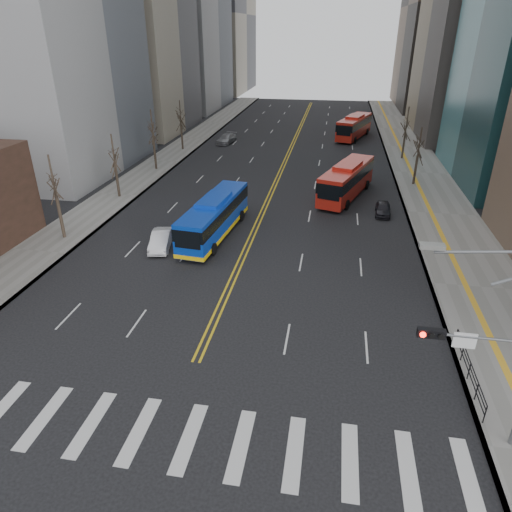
% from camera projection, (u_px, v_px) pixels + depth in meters
% --- Properties ---
extents(ground, '(220.00, 220.00, 0.00)m').
position_uv_depth(ground, '(164.00, 434.00, 20.58)').
color(ground, black).
extents(sidewalk_right, '(7.00, 130.00, 0.15)m').
position_uv_depth(sidewalk_right, '(420.00, 173.00, 57.55)').
color(sidewalk_right, slate).
rests_on(sidewalk_right, ground).
extents(sidewalk_left, '(5.00, 130.00, 0.15)m').
position_uv_depth(sidewalk_left, '(164.00, 161.00, 62.74)').
color(sidewalk_left, slate).
rests_on(sidewalk_left, ground).
extents(crosswalk, '(26.70, 4.00, 0.01)m').
position_uv_depth(crosswalk, '(164.00, 434.00, 20.58)').
color(crosswalk, silver).
rests_on(crosswalk, ground).
extents(centerline, '(0.55, 100.00, 0.01)m').
position_uv_depth(centerline, '(290.00, 150.00, 69.07)').
color(centerline, gold).
rests_on(centerline, ground).
extents(signal_mast, '(5.37, 0.37, 9.39)m').
position_uv_depth(signal_mast, '(501.00, 354.00, 18.07)').
color(signal_mast, slate).
rests_on(signal_mast, ground).
extents(pedestrian_railing, '(0.06, 6.06, 1.02)m').
position_uv_depth(pedestrian_railing, '(470.00, 368.00, 23.32)').
color(pedestrian_railing, black).
rests_on(pedestrian_railing, sidewalk_right).
extents(street_trees, '(35.20, 47.20, 7.60)m').
position_uv_depth(street_trees, '(207.00, 146.00, 49.96)').
color(street_trees, '#2C221B').
rests_on(street_trees, ground).
extents(blue_bus, '(3.69, 12.07, 3.46)m').
position_uv_depth(blue_bus, '(214.00, 216.00, 39.69)').
color(blue_bus, '#0B37B3').
rests_on(blue_bus, ground).
extents(red_bus_near, '(6.11, 11.86, 3.67)m').
position_uv_depth(red_bus_near, '(347.00, 179.00, 48.77)').
color(red_bus_near, red).
rests_on(red_bus_near, ground).
extents(red_bus_far, '(6.05, 11.98, 3.70)m').
position_uv_depth(red_bus_far, '(354.00, 125.00, 75.46)').
color(red_bus_far, red).
rests_on(red_bus_far, ground).
extents(car_white, '(2.21, 4.48, 1.41)m').
position_uv_depth(car_white, '(161.00, 240.00, 37.79)').
color(car_white, white).
rests_on(car_white, ground).
extents(car_dark_mid, '(1.66, 3.65, 1.22)m').
position_uv_depth(car_dark_mid, '(383.00, 209.00, 44.65)').
color(car_dark_mid, black).
rests_on(car_dark_mid, ground).
extents(car_silver, '(2.80, 5.21, 1.44)m').
position_uv_depth(car_silver, '(227.00, 139.00, 72.60)').
color(car_silver, gray).
rests_on(car_silver, ground).
extents(car_dark_far, '(3.27, 4.61, 1.17)m').
position_uv_depth(car_dark_far, '(361.00, 120.00, 87.99)').
color(car_dark_far, black).
rests_on(car_dark_far, ground).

